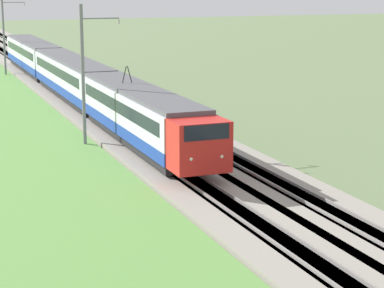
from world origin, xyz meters
TOP-DOWN VIEW (x-y plane):
  - ballast_main at (50.00, 0.00)m, footprint 240.00×4.40m
  - ballast_adjacent at (50.00, -3.81)m, footprint 240.00×4.40m
  - track_main at (50.00, 0.00)m, footprint 240.00×1.57m
  - track_adjacent at (50.00, -3.81)m, footprint 240.00×1.57m
  - grass_verge at (50.00, 7.19)m, footprint 240.00×9.63m
  - passenger_train at (61.61, 0.00)m, footprint 61.45×2.97m
  - catenary_mast_mid at (43.82, 2.98)m, footprint 0.22×2.56m
  - catenary_mast_far at (82.36, 2.98)m, footprint 0.22×2.56m

SIDE VIEW (x-z plane):
  - grass_verge at x=50.00m, z-range 0.00..0.12m
  - ballast_main at x=50.00m, z-range 0.00..0.30m
  - ballast_adjacent at x=50.00m, z-range 0.00..0.30m
  - track_main at x=50.00m, z-range -0.07..0.38m
  - track_adjacent at x=50.00m, z-range -0.07..0.38m
  - passenger_train at x=61.61m, z-range -0.17..4.74m
  - catenary_mast_far at x=82.36m, z-range 0.14..9.02m
  - catenary_mast_mid at x=43.82m, z-range 0.14..9.07m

